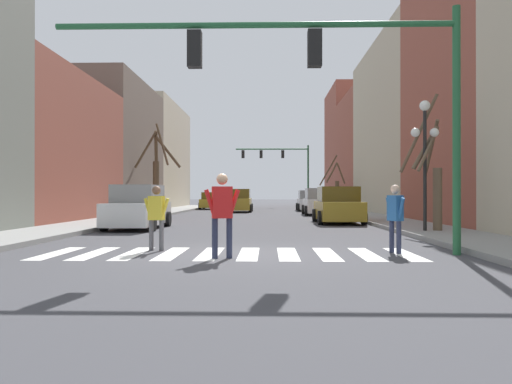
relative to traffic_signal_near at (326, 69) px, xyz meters
The scene contains 19 objects.
ground_plane 4.80m from the traffic_signal_near, behind, with size 240.00×240.00×0.00m, color #424247.
building_row_left 24.60m from the traffic_signal_near, 122.66° to the left, with size 6.00×51.51×10.22m.
building_row_right 23.96m from the traffic_signal_near, 68.32° to the left, with size 6.00×57.87×13.80m.
crosswalk_stripes 4.80m from the traffic_signal_near, behind, with size 8.55×2.60×0.01m.
traffic_signal_near is the anchor object (origin of this frame).
traffic_signal_far 42.04m from the traffic_signal_near, 89.87° to the left, with size 7.85×0.28×6.63m.
street_lamp_right_corner 6.88m from the traffic_signal_near, 54.29° to the left, with size 0.95×0.36×4.41m.
car_parked_right_near 22.39m from the traffic_signal_near, 84.66° to the left, with size 2.06×4.46×1.78m.
car_parked_right_far 35.24m from the traffic_signal_near, 100.77° to the left, with size 1.99×4.36×1.56m.
car_at_intersection 13.03m from the traffic_signal_near, 80.82° to the left, with size 2.18×4.44×1.74m.
car_parked_left_near 27.70m from the traffic_signal_near, 97.51° to the left, with size 2.07×4.49×1.78m.
car_parked_left_far 11.17m from the traffic_signal_near, 127.97° to the left, with size 2.02×4.59×1.75m.
car_driving_away_lane 30.10m from the traffic_signal_near, 86.03° to the left, with size 2.05×4.17×1.69m.
pedestrian_on_right_sidewalk 3.70m from the traffic_signal_near, 10.09° to the left, with size 0.33×0.67×1.60m.
pedestrian_crossing_street 4.00m from the traffic_signal_near, 162.15° to the right, with size 0.79×0.33×1.83m.
pedestrian_waiting_at_curb 5.29m from the traffic_signal_near, behind, with size 0.68×0.28×1.58m.
street_tree_right_far 7.57m from the traffic_signal_near, 53.22° to the left, with size 1.28×1.99×4.69m.
street_tree_left_far 23.31m from the traffic_signal_near, 112.09° to the left, with size 3.12×2.87×5.96m.
street_tree_left_near 29.34m from the traffic_signal_near, 81.83° to the left, with size 2.05×1.47×4.42m.
Camera 1 is at (0.89, -11.39, 1.38)m, focal length 35.00 mm.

